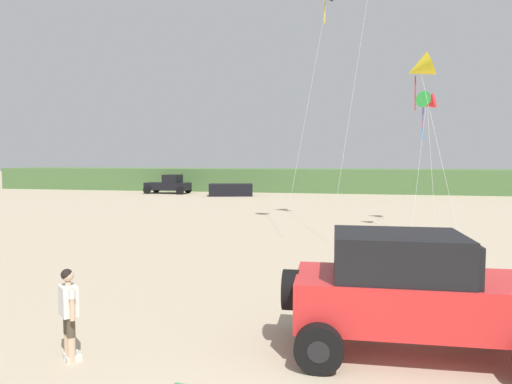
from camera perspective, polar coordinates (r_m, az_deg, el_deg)
dune_ridge at (r=51.79m, az=15.67°, el=1.37°), size 90.00×7.08×2.49m
jeep at (r=9.07m, az=18.96°, el=-11.55°), size 4.89×2.52×2.26m
person_watching at (r=9.09m, az=-22.29°, el=-13.34°), size 0.49×0.47×1.67m
distant_pickup at (r=48.69m, az=-10.80°, el=0.92°), size 4.69×2.59×1.98m
distant_sedan at (r=44.66m, az=-3.16°, el=0.27°), size 4.49×2.68×1.20m
kite_yellow_diamond at (r=20.35m, az=19.73°, el=14.28°), size 1.54×5.74×7.91m
kite_green_box at (r=23.71m, az=20.52°, el=10.60°), size 1.05×3.90×6.83m
kite_red_delta at (r=26.46m, az=20.44°, el=10.33°), size 2.00×6.37×7.08m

